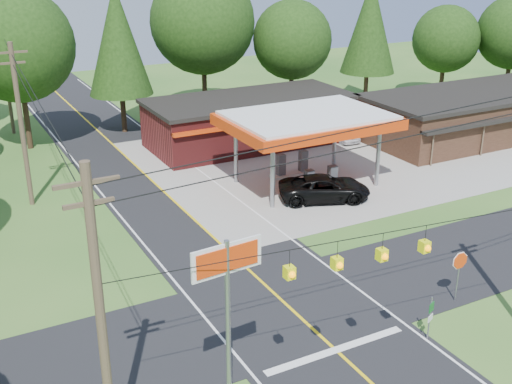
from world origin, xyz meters
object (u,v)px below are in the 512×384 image
big_stop_sign (228,290)px  sedan_car (341,131)px  suv_car (325,188)px  octagonal_stop_sign (460,265)px  gas_canopy (307,123)px

big_stop_sign → sedan_car: bearing=48.5°
suv_car → big_stop_sign: bearing=158.6°
suv_car → octagonal_stop_sign: (-1.50, -13.01, 1.07)m
sedan_car → suv_car: bearing=-125.3°
gas_canopy → sedan_car: gas_canopy is taller
big_stop_sign → gas_canopy: bearing=51.3°
gas_canopy → sedan_car: (8.00, 7.34, -3.56)m
gas_canopy → suv_car: (-0.50, -3.00, -3.47)m
gas_canopy → suv_car: size_ratio=1.85×
suv_car → octagonal_stop_sign: octagonal_stop_sign is taller
gas_canopy → octagonal_stop_sign: 16.32m
sedan_car → octagonal_stop_sign: (-10.00, -23.35, 1.16)m
sedan_car → gas_canopy: bearing=-133.3°
sedan_car → octagonal_stop_sign: 25.43m
gas_canopy → suv_car: bearing=-99.5°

